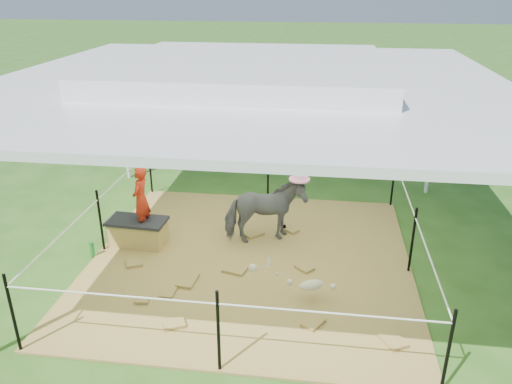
# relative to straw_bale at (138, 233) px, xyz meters

# --- Properties ---
(ground) EXTENTS (90.00, 90.00, 0.00)m
(ground) POSITION_rel_straw_bale_xyz_m (1.78, -0.23, -0.21)
(ground) COLOR #2D5919
(ground) RESTS_ON ground
(hay_patch) EXTENTS (4.60, 4.60, 0.03)m
(hay_patch) POSITION_rel_straw_bale_xyz_m (1.78, -0.23, -0.20)
(hay_patch) COLOR brown
(hay_patch) RESTS_ON ground
(canopy_tent) EXTENTS (6.30, 6.30, 2.90)m
(canopy_tent) POSITION_rel_straw_bale_xyz_m (1.78, -0.23, 2.48)
(canopy_tent) COLOR silver
(canopy_tent) RESTS_ON ground
(rope_fence) EXTENTS (4.54, 4.54, 1.00)m
(rope_fence) POSITION_rel_straw_bale_xyz_m (1.78, -0.23, 0.43)
(rope_fence) COLOR black
(rope_fence) RESTS_ON ground
(straw_bale) EXTENTS (0.85, 0.46, 0.37)m
(straw_bale) POSITION_rel_straw_bale_xyz_m (0.00, 0.00, 0.00)
(straw_bale) COLOR #B89643
(straw_bale) RESTS_ON hay_patch
(dark_cloth) EXTENTS (0.91, 0.51, 0.05)m
(dark_cloth) POSITION_rel_straw_bale_xyz_m (0.00, 0.00, 0.21)
(dark_cloth) COLOR black
(dark_cloth) RESTS_ON straw_bale
(woman) EXTENTS (0.26, 0.38, 1.00)m
(woman) POSITION_rel_straw_bale_xyz_m (0.10, 0.00, 0.68)
(woman) COLOR red
(woman) RESTS_ON straw_bale
(green_bottle) EXTENTS (0.07, 0.07, 0.23)m
(green_bottle) POSITION_rel_straw_bale_xyz_m (-0.55, -0.45, -0.07)
(green_bottle) COLOR #1A762A
(green_bottle) RESTS_ON hay_patch
(pony) EXTENTS (1.33, 0.96, 1.02)m
(pony) POSITION_rel_straw_bale_xyz_m (1.92, 0.35, 0.33)
(pony) COLOR #525258
(pony) RESTS_ON hay_patch
(pink_hat) EXTENTS (0.32, 0.32, 0.15)m
(pink_hat) POSITION_rel_straw_bale_xyz_m (1.92, 0.35, 0.91)
(pink_hat) COLOR #FF93C7
(pink_hat) RESTS_ON pony
(foal) EXTENTS (1.01, 0.80, 0.49)m
(foal) POSITION_rel_straw_bale_xyz_m (2.69, -1.12, 0.06)
(foal) COLOR beige
(foal) RESTS_ON hay_patch
(trash_barrel) EXTENTS (0.56, 0.56, 0.85)m
(trash_barrel) POSITION_rel_straw_bale_xyz_m (5.44, 5.69, 0.21)
(trash_barrel) COLOR #1A31C7
(trash_barrel) RESTS_ON ground
(picnic_table_near) EXTENTS (1.87, 1.57, 0.67)m
(picnic_table_near) POSITION_rel_straw_bale_xyz_m (3.10, 8.07, 0.12)
(picnic_table_near) COLOR brown
(picnic_table_near) RESTS_ON ground
(picnic_table_far) EXTENTS (2.29, 1.87, 0.84)m
(picnic_table_far) POSITION_rel_straw_bale_xyz_m (7.13, 8.93, 0.21)
(picnic_table_far) COLOR #55311D
(picnic_table_far) RESTS_ON ground
(distant_person) EXTENTS (0.64, 0.56, 1.13)m
(distant_person) POSITION_rel_straw_bale_xyz_m (4.67, 7.51, 0.35)
(distant_person) COLOR blue
(distant_person) RESTS_ON ground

